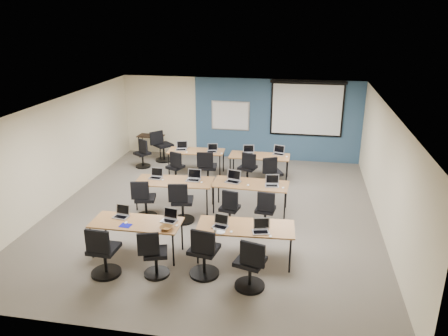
% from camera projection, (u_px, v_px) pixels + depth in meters
% --- Properties ---
extents(floor, '(8.00, 9.00, 0.02)m').
position_uv_depth(floor, '(213.00, 212.00, 10.94)').
color(floor, '#6B6354').
rests_on(floor, ground).
extents(ceiling, '(8.00, 9.00, 0.02)m').
position_uv_depth(ceiling, '(212.00, 106.00, 10.03)').
color(ceiling, white).
rests_on(ceiling, ground).
extents(wall_back, '(8.00, 0.04, 2.70)m').
position_uv_depth(wall_back, '(240.00, 119.00, 14.65)').
color(wall_back, beige).
rests_on(wall_back, ground).
extents(wall_front, '(8.00, 0.04, 2.70)m').
position_uv_depth(wall_front, '(149.00, 260.00, 6.32)').
color(wall_front, beige).
rests_on(wall_front, ground).
extents(wall_left, '(0.04, 9.00, 2.70)m').
position_uv_depth(wall_left, '(59.00, 152.00, 11.16)').
color(wall_left, beige).
rests_on(wall_left, ground).
extents(wall_right, '(0.04, 9.00, 2.70)m').
position_uv_depth(wall_right, '(386.00, 171.00, 9.81)').
color(wall_right, beige).
rests_on(wall_right, ground).
extents(blue_accent_panel, '(5.50, 0.04, 2.70)m').
position_uv_depth(blue_accent_panel, '(277.00, 120.00, 14.41)').
color(blue_accent_panel, '#3D5977').
rests_on(blue_accent_panel, wall_back).
extents(whiteboard, '(1.28, 0.03, 0.98)m').
position_uv_depth(whiteboard, '(230.00, 116.00, 14.60)').
color(whiteboard, silver).
rests_on(whiteboard, wall_back).
extents(projector_screen, '(2.40, 0.10, 1.82)m').
position_uv_depth(projector_screen, '(307.00, 106.00, 14.01)').
color(projector_screen, black).
rests_on(projector_screen, wall_back).
extents(training_table_front_left, '(1.83, 0.76, 0.73)m').
position_uv_depth(training_table_front_left, '(137.00, 224.00, 8.84)').
color(training_table_front_left, brown).
rests_on(training_table_front_left, floor).
extents(training_table_front_right, '(1.93, 0.80, 0.73)m').
position_uv_depth(training_table_front_right, '(246.00, 228.00, 8.65)').
color(training_table_front_right, brown).
rests_on(training_table_front_right, floor).
extents(training_table_mid_left, '(1.94, 0.81, 0.73)m').
position_uv_depth(training_table_mid_left, '(175.00, 182.00, 10.98)').
color(training_table_mid_left, '#A17847').
rests_on(training_table_mid_left, floor).
extents(training_table_mid_right, '(1.87, 0.78, 0.73)m').
position_uv_depth(training_table_mid_right, '(251.00, 185.00, 10.81)').
color(training_table_mid_right, olive).
rests_on(training_table_mid_right, floor).
extents(training_table_back_left, '(1.71, 0.71, 0.73)m').
position_uv_depth(training_table_back_left, '(196.00, 152.00, 13.35)').
color(training_table_back_left, '#925E2A').
rests_on(training_table_back_left, floor).
extents(training_table_back_right, '(1.77, 0.74, 0.73)m').
position_uv_depth(training_table_back_right, '(259.00, 157.00, 12.90)').
color(training_table_back_right, brown).
rests_on(training_table_back_right, floor).
extents(laptop_0, '(0.31, 0.26, 0.23)m').
position_uv_depth(laptop_0, '(122.00, 214.00, 9.04)').
color(laptop_0, silver).
rests_on(laptop_0, training_table_front_left).
extents(mouse_0, '(0.09, 0.11, 0.04)m').
position_uv_depth(mouse_0, '(126.00, 223.00, 8.76)').
color(mouse_0, white).
rests_on(mouse_0, training_table_front_left).
extents(task_chair_0, '(0.57, 0.57, 1.05)m').
position_uv_depth(task_chair_0, '(103.00, 255.00, 8.17)').
color(task_chair_0, black).
rests_on(task_chair_0, floor).
extents(laptop_1, '(0.31, 0.26, 0.24)m').
position_uv_depth(laptop_1, '(170.00, 218.00, 8.86)').
color(laptop_1, '#BBBBBB').
rests_on(laptop_1, training_table_front_left).
extents(mouse_1, '(0.08, 0.10, 0.03)m').
position_uv_depth(mouse_1, '(177.00, 225.00, 8.65)').
color(mouse_1, white).
rests_on(mouse_1, training_table_front_left).
extents(task_chair_1, '(0.51, 0.49, 0.98)m').
position_uv_depth(task_chair_1, '(154.00, 257.00, 8.17)').
color(task_chair_1, black).
rests_on(task_chair_1, floor).
extents(laptop_2, '(0.30, 0.25, 0.23)m').
position_uv_depth(laptop_2, '(221.00, 224.00, 8.62)').
color(laptop_2, '#A1A2AA').
rests_on(laptop_2, training_table_front_right).
extents(mouse_2, '(0.06, 0.09, 0.03)m').
position_uv_depth(mouse_2, '(231.00, 232.00, 8.40)').
color(mouse_2, white).
rests_on(mouse_2, training_table_front_right).
extents(task_chair_2, '(0.57, 0.57, 1.05)m').
position_uv_depth(task_chair_2, '(204.00, 256.00, 8.15)').
color(task_chair_2, black).
rests_on(task_chair_2, floor).
extents(laptop_3, '(0.32, 0.27, 0.24)m').
position_uv_depth(laptop_3, '(261.00, 229.00, 8.42)').
color(laptop_3, '#B5B5B6').
rests_on(laptop_3, training_table_front_right).
extents(mouse_3, '(0.06, 0.10, 0.03)m').
position_uv_depth(mouse_3, '(270.00, 236.00, 8.23)').
color(mouse_3, white).
rests_on(mouse_3, training_table_front_right).
extents(task_chair_3, '(0.56, 0.56, 1.03)m').
position_uv_depth(task_chair_3, '(251.00, 268.00, 7.78)').
color(task_chair_3, black).
rests_on(task_chair_3, floor).
extents(laptop_4, '(0.32, 0.27, 0.24)m').
position_uv_depth(laptop_4, '(156.00, 176.00, 11.14)').
color(laptop_4, silver).
rests_on(laptop_4, training_table_mid_left).
extents(mouse_4, '(0.06, 0.09, 0.03)m').
position_uv_depth(mouse_4, '(163.00, 180.00, 11.00)').
color(mouse_4, white).
rests_on(mouse_4, training_table_mid_left).
extents(task_chair_4, '(0.52, 0.52, 1.00)m').
position_uv_depth(task_chair_4, '(144.00, 202.00, 10.49)').
color(task_chair_4, black).
rests_on(task_chair_4, floor).
extents(laptop_5, '(0.34, 0.29, 0.26)m').
position_uv_depth(laptop_5, '(194.00, 177.00, 11.00)').
color(laptop_5, '#B0B0B5').
rests_on(laptop_5, training_table_mid_left).
extents(mouse_5, '(0.07, 0.10, 0.03)m').
position_uv_depth(mouse_5, '(202.00, 182.00, 10.84)').
color(mouse_5, white).
rests_on(mouse_5, training_table_mid_left).
extents(task_chair_5, '(0.55, 0.55, 1.03)m').
position_uv_depth(task_chair_5, '(182.00, 205.00, 10.29)').
color(task_chair_5, black).
rests_on(task_chair_5, floor).
extents(laptop_6, '(0.36, 0.31, 0.27)m').
position_uv_depth(laptop_6, '(233.00, 179.00, 10.90)').
color(laptop_6, silver).
rests_on(laptop_6, training_table_mid_right).
extents(mouse_6, '(0.09, 0.12, 0.04)m').
position_uv_depth(mouse_6, '(248.00, 185.00, 10.66)').
color(mouse_6, white).
rests_on(mouse_6, training_table_mid_right).
extents(task_chair_6, '(0.46, 0.46, 0.95)m').
position_uv_depth(task_chair_6, '(230.00, 211.00, 10.08)').
color(task_chair_6, black).
rests_on(task_chair_6, floor).
extents(laptop_7, '(0.33, 0.28, 0.25)m').
position_uv_depth(laptop_7, '(272.00, 183.00, 10.65)').
color(laptop_7, '#A5A6B3').
rests_on(laptop_7, training_table_mid_right).
extents(mouse_7, '(0.08, 0.11, 0.04)m').
position_uv_depth(mouse_7, '(283.00, 188.00, 10.49)').
color(mouse_7, white).
rests_on(mouse_7, training_table_mid_right).
extents(task_chair_7, '(0.48, 0.48, 0.97)m').
position_uv_depth(task_chair_7, '(265.00, 213.00, 9.97)').
color(task_chair_7, black).
rests_on(task_chair_7, floor).
extents(laptop_8, '(0.33, 0.28, 0.25)m').
position_uv_depth(laptop_8, '(181.00, 148.00, 13.41)').
color(laptop_8, '#A9A8B3').
rests_on(laptop_8, training_table_back_left).
extents(mouse_8, '(0.06, 0.10, 0.03)m').
position_uv_depth(mouse_8, '(187.00, 152.00, 13.16)').
color(mouse_8, white).
rests_on(mouse_8, training_table_back_left).
extents(task_chair_8, '(0.50, 0.47, 0.96)m').
position_uv_depth(task_chair_8, '(176.00, 169.00, 12.73)').
color(task_chair_8, black).
rests_on(task_chair_8, floor).
extents(laptop_9, '(0.30, 0.26, 0.23)m').
position_uv_depth(laptop_9, '(212.00, 150.00, 13.23)').
color(laptop_9, '#BABABA').
rests_on(laptop_9, training_table_back_left).
extents(mouse_9, '(0.07, 0.11, 0.04)m').
position_uv_depth(mouse_9, '(222.00, 153.00, 13.05)').
color(mouse_9, white).
rests_on(mouse_9, training_table_back_left).
extents(task_chair_9, '(0.57, 0.57, 1.04)m').
position_uv_depth(task_chair_9, '(207.00, 171.00, 12.51)').
color(task_chair_9, black).
rests_on(task_chair_9, floor).
extents(laptop_10, '(0.33, 0.28, 0.25)m').
position_uv_depth(laptop_10, '(248.00, 152.00, 13.03)').
color(laptop_10, '#B8B8B9').
rests_on(laptop_10, training_table_back_right).
extents(mouse_10, '(0.09, 0.12, 0.04)m').
position_uv_depth(mouse_10, '(253.00, 156.00, 12.83)').
color(mouse_10, white).
rests_on(mouse_10, training_table_back_right).
extents(task_chair_10, '(0.53, 0.51, 1.00)m').
position_uv_depth(task_chair_10, '(248.00, 171.00, 12.56)').
color(task_chair_10, black).
rests_on(task_chair_10, floor).
extents(laptop_11, '(0.33, 0.28, 0.25)m').
position_uv_depth(laptop_11, '(279.00, 152.00, 12.99)').
color(laptop_11, '#BBBBBB').
rests_on(laptop_11, training_table_back_right).
extents(mouse_11, '(0.08, 0.11, 0.04)m').
position_uv_depth(mouse_11, '(287.00, 157.00, 12.75)').
color(mouse_11, white).
rests_on(mouse_11, training_table_back_right).
extents(task_chair_11, '(0.54, 0.51, 0.99)m').
position_uv_depth(task_chair_11, '(272.00, 176.00, 12.20)').
color(task_chair_11, black).
rests_on(task_chair_11, floor).
extents(blue_mousepad, '(0.24, 0.21, 0.01)m').
position_uv_depth(blue_mousepad, '(125.00, 225.00, 8.67)').
color(blue_mousepad, '#0B0D98').
rests_on(blue_mousepad, training_table_front_left).
extents(snack_bowl, '(0.32, 0.32, 0.07)m').
position_uv_depth(snack_bowl, '(166.00, 228.00, 8.51)').
color(snack_bowl, olive).
rests_on(snack_bowl, training_table_front_left).
extents(snack_plate, '(0.19, 0.19, 0.01)m').
position_uv_depth(snack_plate, '(220.00, 232.00, 8.41)').
color(snack_plate, white).
rests_on(snack_plate, training_table_front_right).
extents(coffee_cup, '(0.07, 0.07, 0.06)m').
position_uv_depth(coffee_cup, '(215.00, 231.00, 8.37)').
color(coffee_cup, silver).
rests_on(coffee_cup, snack_plate).
extents(utility_table, '(0.87, 0.48, 0.75)m').
position_uv_depth(utility_table, '(151.00, 138.00, 14.93)').
color(utility_table, black).
rests_on(utility_table, floor).
extents(spare_chair_a, '(0.70, 0.58, 1.05)m').
position_uv_depth(spare_chair_a, '(162.00, 148.00, 14.54)').
color(spare_chair_a, black).
rests_on(spare_chair_a, floor).
extents(spare_chair_b, '(0.54, 0.48, 0.96)m').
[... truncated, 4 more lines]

